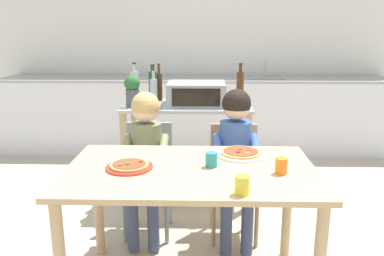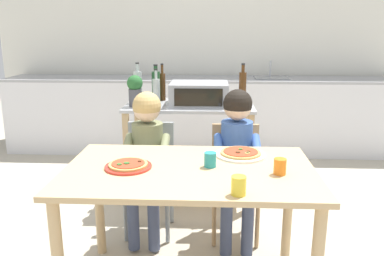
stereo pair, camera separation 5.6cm
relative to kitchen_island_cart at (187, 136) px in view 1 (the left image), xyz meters
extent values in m
plane|color=#B7AD99|center=(0.07, -0.05, -0.58)|extent=(12.35, 12.35, 0.00)
cube|color=white|center=(0.07, 1.86, 0.77)|extent=(5.30, 0.12, 2.70)
cube|color=silver|center=(0.07, 1.45, -0.14)|extent=(4.77, 0.60, 0.89)
cube|color=#9E9EA3|center=(0.07, 1.45, 0.32)|extent=(4.77, 0.60, 0.03)
cube|color=gray|center=(0.91, 1.45, 0.33)|extent=(0.40, 0.33, 0.02)
cylinder|color=#B7BABF|center=(0.91, 1.57, 0.43)|extent=(0.02, 0.02, 0.20)
cube|color=#B7BABF|center=(0.00, 0.00, 0.27)|extent=(1.09, 0.58, 0.02)
cube|color=tan|center=(0.00, 0.00, -0.28)|extent=(1.00, 0.54, 0.02)
cube|color=tan|center=(-0.51, -0.25, -0.16)|extent=(0.05, 0.05, 0.84)
cube|color=tan|center=(0.51, -0.25, -0.16)|extent=(0.05, 0.05, 0.84)
cube|color=tan|center=(-0.51, 0.25, -0.16)|extent=(0.05, 0.05, 0.84)
cube|color=tan|center=(0.51, 0.25, -0.16)|extent=(0.05, 0.05, 0.84)
cube|color=#999BA0|center=(0.08, 0.00, 0.38)|extent=(0.49, 0.38, 0.19)
cube|color=black|center=(0.08, -0.20, 0.38)|extent=(0.39, 0.01, 0.14)
cylinder|color=black|center=(0.25, -0.20, 0.32)|extent=(0.02, 0.01, 0.02)
cylinder|color=#ADB7B2|center=(-0.45, 0.06, 0.42)|extent=(0.07, 0.07, 0.27)
cylinder|color=#ADB7B2|center=(-0.45, 0.06, 0.59)|extent=(0.03, 0.03, 0.07)
cylinder|color=black|center=(-0.45, 0.06, 0.63)|extent=(0.03, 0.03, 0.01)
cylinder|color=#4C2D14|center=(0.44, -0.17, 0.43)|extent=(0.06, 0.06, 0.30)
cylinder|color=#4C2D14|center=(0.44, -0.17, 0.61)|extent=(0.03, 0.03, 0.06)
cylinder|color=black|center=(0.44, -0.17, 0.65)|extent=(0.03, 0.03, 0.01)
cylinder|color=#4C2D14|center=(-0.25, 0.17, 0.41)|extent=(0.06, 0.06, 0.24)
cylinder|color=#4C2D14|center=(-0.25, 0.17, 0.57)|extent=(0.02, 0.02, 0.08)
cylinder|color=black|center=(-0.25, 0.17, 0.61)|extent=(0.03, 0.03, 0.01)
cylinder|color=#1E4723|center=(-0.30, 0.09, 0.42)|extent=(0.07, 0.07, 0.27)
cylinder|color=#1E4723|center=(-0.30, 0.09, 0.58)|extent=(0.03, 0.03, 0.05)
cylinder|color=black|center=(-0.30, 0.09, 0.61)|extent=(0.04, 0.04, 0.01)
cylinder|color=#ADB7B2|center=(-0.27, -0.13, 0.40)|extent=(0.06, 0.06, 0.23)
cylinder|color=#ADB7B2|center=(-0.27, -0.13, 0.55)|extent=(0.02, 0.02, 0.07)
cylinder|color=black|center=(-0.27, -0.13, 0.59)|extent=(0.02, 0.02, 0.01)
cylinder|color=#4C4C51|center=(-0.45, -0.12, 0.36)|extent=(0.11, 0.11, 0.15)
sphere|color=#28602D|center=(-0.45, -0.12, 0.48)|extent=(0.13, 0.13, 0.13)
cube|color=tan|center=(0.07, -1.29, 0.16)|extent=(1.37, 0.83, 0.03)
cylinder|color=tan|center=(-0.56, -0.93, -0.22)|extent=(0.06, 0.06, 0.73)
cylinder|color=tan|center=(0.70, -0.93, -0.22)|extent=(0.06, 0.06, 0.73)
cube|color=gray|center=(-0.26, -0.64, -0.14)|extent=(0.36, 0.36, 0.04)
cube|color=gray|center=(-0.26, -0.48, 0.05)|extent=(0.34, 0.03, 0.38)
cylinder|color=gray|center=(-0.11, -0.79, -0.36)|extent=(0.03, 0.03, 0.42)
cylinder|color=gray|center=(-0.41, -0.79, -0.36)|extent=(0.03, 0.03, 0.42)
cylinder|color=gray|center=(-0.11, -0.49, -0.36)|extent=(0.03, 0.03, 0.42)
cylinder|color=gray|center=(-0.41, -0.49, -0.36)|extent=(0.03, 0.03, 0.42)
cube|color=tan|center=(0.37, -0.67, -0.14)|extent=(0.36, 0.36, 0.04)
cube|color=tan|center=(0.37, -0.51, 0.05)|extent=(0.34, 0.03, 0.38)
cylinder|color=tan|center=(0.52, -0.82, -0.36)|extent=(0.03, 0.03, 0.42)
cylinder|color=tan|center=(0.22, -0.82, -0.36)|extent=(0.03, 0.03, 0.42)
cylinder|color=tan|center=(0.52, -0.52, -0.36)|extent=(0.03, 0.03, 0.42)
cylinder|color=tan|center=(0.22, -0.52, -0.36)|extent=(0.03, 0.03, 0.42)
cube|color=#424C6B|center=(-0.19, -0.78, -0.10)|extent=(0.10, 0.30, 0.10)
cylinder|color=#424C6B|center=(-0.19, -0.91, -0.34)|extent=(0.08, 0.08, 0.44)
cube|color=#424C6B|center=(-0.33, -0.78, -0.10)|extent=(0.10, 0.30, 0.10)
cylinder|color=#424C6B|center=(-0.33, -0.91, -0.34)|extent=(0.08, 0.08, 0.44)
cylinder|color=#7A7F56|center=(-0.13, -0.74, 0.12)|extent=(0.06, 0.26, 0.15)
cylinder|color=#7A7F56|center=(-0.39, -0.74, 0.12)|extent=(0.06, 0.26, 0.15)
cylinder|color=#7A7F56|center=(-0.26, -0.64, 0.08)|extent=(0.22, 0.22, 0.37)
sphere|color=beige|center=(-0.26, -0.64, 0.38)|extent=(0.19, 0.19, 0.19)
sphere|color=tan|center=(-0.26, -0.64, 0.39)|extent=(0.20, 0.20, 0.20)
cube|color=#424C6B|center=(0.44, -0.81, -0.10)|extent=(0.10, 0.30, 0.10)
cylinder|color=#424C6B|center=(0.44, -0.94, -0.34)|extent=(0.08, 0.08, 0.44)
cube|color=#424C6B|center=(0.30, -0.81, -0.10)|extent=(0.10, 0.30, 0.10)
cylinder|color=#424C6B|center=(0.30, -0.94, -0.34)|extent=(0.08, 0.08, 0.44)
cylinder|color=#3D60A8|center=(0.50, -0.77, 0.14)|extent=(0.06, 0.26, 0.15)
cylinder|color=#3D60A8|center=(0.24, -0.77, 0.14)|extent=(0.06, 0.26, 0.15)
cylinder|color=#3D60A8|center=(0.37, -0.67, 0.10)|extent=(0.22, 0.22, 0.40)
sphere|color=beige|center=(0.37, -0.67, 0.40)|extent=(0.19, 0.19, 0.19)
sphere|color=black|center=(0.37, -0.67, 0.42)|extent=(0.20, 0.20, 0.20)
cylinder|color=red|center=(-0.26, -1.30, 0.18)|extent=(0.26, 0.26, 0.01)
cylinder|color=tan|center=(-0.26, -1.30, 0.19)|extent=(0.21, 0.21, 0.01)
cylinder|color=#B23D23|center=(-0.26, -1.30, 0.20)|extent=(0.18, 0.18, 0.00)
cylinder|color=#563319|center=(-0.20, -1.27, 0.21)|extent=(0.02, 0.02, 0.01)
cylinder|color=#386628|center=(-0.31, -1.33, 0.21)|extent=(0.03, 0.03, 0.01)
cylinder|color=#386628|center=(-0.27, -1.31, 0.21)|extent=(0.03, 0.03, 0.01)
cylinder|color=white|center=(0.37, -1.06, 0.18)|extent=(0.30, 0.30, 0.01)
cylinder|color=tan|center=(0.37, -1.06, 0.19)|extent=(0.24, 0.24, 0.01)
cylinder|color=#B23D23|center=(0.37, -1.06, 0.20)|extent=(0.21, 0.21, 0.00)
cylinder|color=#563319|center=(0.41, -1.06, 0.21)|extent=(0.02, 0.02, 0.01)
cylinder|color=#386628|center=(0.37, -1.02, 0.21)|extent=(0.03, 0.03, 0.01)
cylinder|color=#DBC666|center=(0.41, -1.09, 0.21)|extent=(0.02, 0.02, 0.01)
cylinder|color=#DBC666|center=(0.40, -1.10, 0.21)|extent=(0.03, 0.03, 0.01)
cylinder|color=#563319|center=(0.35, -1.08, 0.21)|extent=(0.03, 0.03, 0.01)
cylinder|color=teal|center=(0.19, -1.26, 0.22)|extent=(0.07, 0.07, 0.08)
cylinder|color=orange|center=(0.55, -1.36, 0.22)|extent=(0.07, 0.07, 0.08)
cylinder|color=yellow|center=(0.32, -1.63, 0.22)|extent=(0.07, 0.07, 0.09)
camera|label=1|loc=(0.13, -3.31, 0.92)|focal=36.63mm
camera|label=2|loc=(0.19, -3.31, 0.92)|focal=36.63mm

